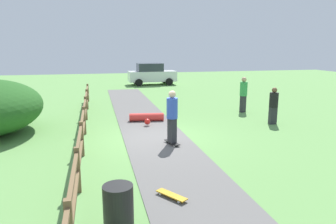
% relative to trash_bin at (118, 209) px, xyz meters
% --- Properties ---
extents(ground_plane, '(60.00, 60.00, 0.00)m').
position_rel_trash_bin_xyz_m(ground_plane, '(1.80, 5.68, -0.45)').
color(ground_plane, '#60934C').
extents(asphalt_path, '(2.40, 28.00, 0.02)m').
position_rel_trash_bin_xyz_m(asphalt_path, '(1.80, 5.68, -0.44)').
color(asphalt_path, '#605E5B').
rests_on(asphalt_path, ground_plane).
extents(wooden_fence, '(0.12, 18.12, 1.10)m').
position_rel_trash_bin_xyz_m(wooden_fence, '(-0.80, 5.68, 0.22)').
color(wooden_fence, brown).
rests_on(wooden_fence, ground_plane).
extents(trash_bin, '(0.56, 0.56, 0.90)m').
position_rel_trash_bin_xyz_m(trash_bin, '(0.00, 0.00, 0.00)').
color(trash_bin, black).
rests_on(trash_bin, ground_plane).
extents(skater_riding, '(0.47, 0.82, 1.89)m').
position_rel_trash_bin_xyz_m(skater_riding, '(2.20, 4.86, 0.63)').
color(skater_riding, black).
rests_on(skater_riding, asphalt_path).
extents(skater_fallen, '(1.59, 1.30, 0.36)m').
position_rel_trash_bin_xyz_m(skater_fallen, '(1.89, 8.47, -0.25)').
color(skater_fallen, red).
rests_on(skater_fallen, asphalt_path).
extents(skateboard_loose, '(0.62, 0.77, 0.08)m').
position_rel_trash_bin_xyz_m(skateboard_loose, '(1.25, 1.01, -0.36)').
color(skateboard_loose, '#BF8C19').
rests_on(skateboard_loose, asphalt_path).
extents(bystander_green, '(0.52, 0.52, 1.83)m').
position_rel_trash_bin_xyz_m(bystander_green, '(7.14, 9.50, 0.57)').
color(bystander_green, '#2D2D33').
rests_on(bystander_green, ground_plane).
extents(bystander_black, '(0.40, 0.40, 1.63)m').
position_rel_trash_bin_xyz_m(bystander_black, '(7.25, 6.80, 0.44)').
color(bystander_black, '#2D2D33').
rests_on(bystander_black, ground_plane).
extents(parked_car_white, '(4.24, 2.08, 1.92)m').
position_rel_trash_bin_xyz_m(parked_car_white, '(4.62, 22.50, 0.51)').
color(parked_car_white, silver).
rests_on(parked_car_white, ground_plane).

